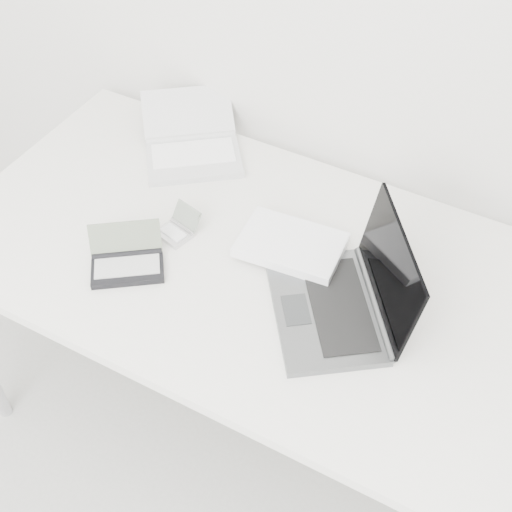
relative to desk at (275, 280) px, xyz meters
The scene contains 5 objects.
desk is the anchor object (origin of this frame).
laptop_large 0.15m from the desk, ahead, with size 0.49×0.42×0.22m.
netbook_open_white 0.49m from the desk, 145.75° to the left, with size 0.39×0.40×0.09m.
pda_silver 0.27m from the desk, behind, with size 0.10×0.11×0.06m.
palmtop_charcoal 0.35m from the desk, 151.56° to the right, with size 0.21×0.20×0.09m.
Camera 1 is at (0.50, 0.55, 1.96)m, focal length 50.00 mm.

